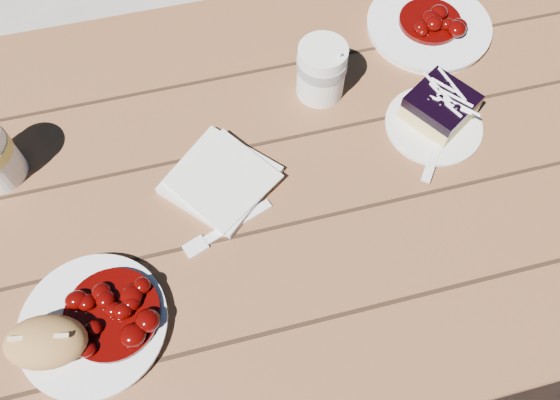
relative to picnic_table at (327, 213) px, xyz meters
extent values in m
plane|color=#A9A499|center=(0.00, 0.00, -0.59)|extent=(60.00, 60.00, 0.00)
cube|color=brown|center=(0.00, 0.00, 0.14)|extent=(2.00, 0.80, 0.05)
cube|color=brown|center=(0.00, 0.65, -0.15)|extent=(1.80, 0.25, 0.04)
cube|color=brown|center=(0.80, 0.65, -0.38)|extent=(0.06, 0.06, 0.42)
cylinder|color=white|center=(-0.41, -0.17, 0.17)|extent=(0.21, 0.21, 0.02)
ellipsoid|color=#B27F44|center=(-0.47, -0.19, 0.21)|extent=(0.12, 0.09, 0.06)
cylinder|color=white|center=(0.19, 0.04, 0.17)|extent=(0.16, 0.16, 0.01)
cube|color=#DCCB78|center=(0.20, 0.06, 0.19)|extent=(0.14, 0.14, 0.03)
cube|color=black|center=(0.20, 0.06, 0.21)|extent=(0.14, 0.14, 0.02)
cylinder|color=white|center=(0.02, 0.17, 0.21)|extent=(0.08, 0.08, 0.11)
cube|color=white|center=(-0.19, 0.02, 0.17)|extent=(0.21, 0.21, 0.01)
cylinder|color=white|center=(0.27, 0.26, 0.17)|extent=(0.23, 0.23, 0.02)
camera|label=1|loc=(-0.20, -0.44, 0.94)|focal=35.00mm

